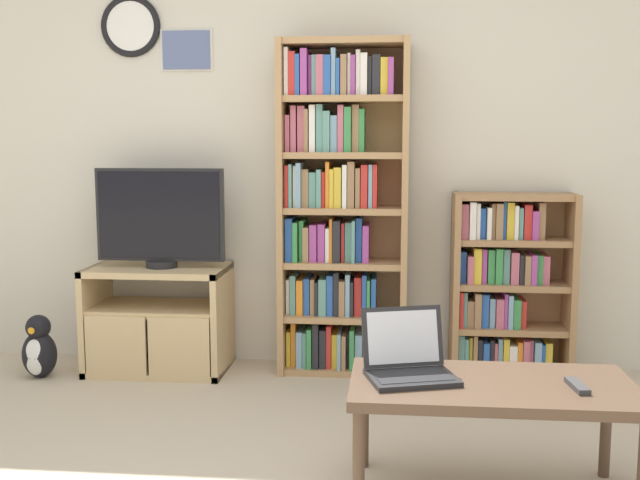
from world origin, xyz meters
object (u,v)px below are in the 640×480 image
(coffee_table, at_px, (492,394))
(penguin_figurine, at_px, (39,349))
(bookshelf_tall, at_px, (337,207))
(television, at_px, (160,218))
(laptop, at_px, (408,360))
(bookshelf_short, at_px, (505,286))
(tv_stand, at_px, (158,319))
(remote_near_laptop, at_px, (577,386))

(coffee_table, height_order, penguin_figurine, coffee_table)
(bookshelf_tall, xyz_separation_m, penguin_figurine, (-1.69, -0.32, -0.80))
(television, relative_size, laptop, 1.92)
(bookshelf_short, bearing_deg, coffee_table, -99.90)
(penguin_figurine, bearing_deg, television, 15.97)
(bookshelf_tall, xyz_separation_m, coffee_table, (0.70, -1.55, -0.56))
(tv_stand, bearing_deg, television, -12.97)
(laptop, relative_size, penguin_figurine, 1.06)
(tv_stand, relative_size, coffee_table, 0.76)
(penguin_figurine, bearing_deg, tv_stand, 17.31)
(coffee_table, relative_size, laptop, 2.74)
(television, distance_m, penguin_figurine, 1.02)
(television, height_order, bookshelf_tall, bookshelf_tall)
(bookshelf_short, relative_size, coffee_table, 1.00)
(coffee_table, bearing_deg, remote_near_laptop, -8.19)
(television, bearing_deg, remote_near_laptop, -36.01)
(bookshelf_tall, relative_size, penguin_figurine, 5.23)
(bookshelf_short, height_order, penguin_figurine, bookshelf_short)
(laptop, bearing_deg, bookshelf_short, 52.34)
(bookshelf_tall, xyz_separation_m, bookshelf_short, (0.98, 0.02, -0.45))
(bookshelf_short, xyz_separation_m, remote_near_laptop, (0.03, -1.61, -0.05))
(coffee_table, height_order, laptop, laptop)
(laptop, relative_size, remote_near_laptop, 2.36)
(bookshelf_short, xyz_separation_m, laptop, (-0.59, -1.53, 0.00))
(tv_stand, bearing_deg, laptop, -44.15)
(laptop, bearing_deg, television, 118.73)
(tv_stand, distance_m, remote_near_laptop, 2.52)
(laptop, distance_m, remote_near_laptop, 0.62)
(bookshelf_tall, height_order, coffee_table, bookshelf_tall)
(television, distance_m, remote_near_laptop, 2.53)
(remote_near_laptop, bearing_deg, penguin_figurine, -31.83)
(bookshelf_short, height_order, coffee_table, bookshelf_short)
(remote_near_laptop, height_order, penguin_figurine, remote_near_laptop)
(tv_stand, height_order, television, television)
(bookshelf_tall, bearing_deg, remote_near_laptop, -57.72)
(television, xyz_separation_m, remote_near_laptop, (2.01, -1.46, -0.45))
(tv_stand, height_order, bookshelf_tall, bookshelf_tall)
(television, xyz_separation_m, coffee_table, (1.71, -1.42, -0.50))
(bookshelf_tall, distance_m, laptop, 1.62)
(coffee_table, distance_m, penguin_figurine, 2.70)
(laptop, bearing_deg, tv_stand, 119.22)
(laptop, height_order, penguin_figurine, laptop)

